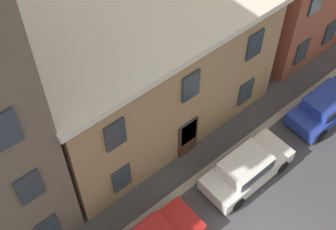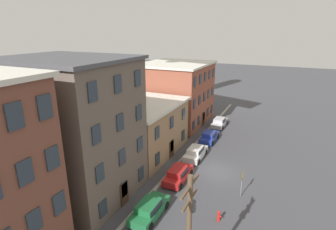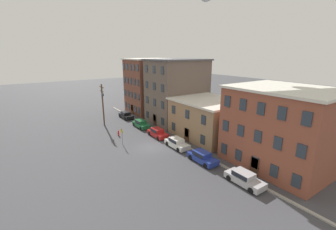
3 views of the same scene
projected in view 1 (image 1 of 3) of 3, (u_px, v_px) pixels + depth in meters
The scene contains 4 objects.
kerb_strip at pixel (191, 183), 21.10m from camera, with size 56.00×0.36×0.16m, color #9E998E.
apartment_far at pixel (121, 49), 22.11m from camera, with size 11.76×10.07×6.40m.
car_white at pixel (247, 168), 20.81m from camera, with size 4.40×1.92×1.43m.
car_blue at pixel (327, 105), 23.15m from camera, with size 4.40×1.92×1.43m.
Camera 1 is at (-7.90, -3.14, 18.38)m, focal length 50.00 mm.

